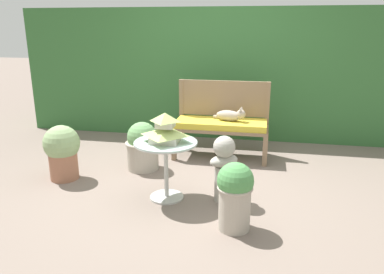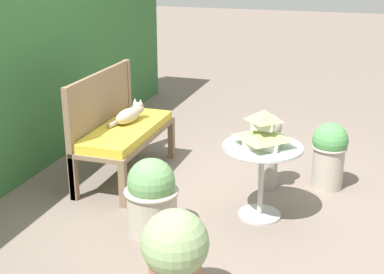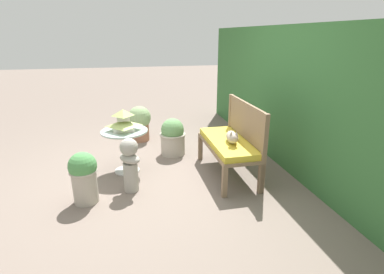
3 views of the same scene
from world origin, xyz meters
The scene contains 11 objects.
ground centered at (0.00, 0.00, 0.00)m, with size 30.00×30.00×0.00m, color #75665B.
foliage_hedge_back centered at (0.00, 2.30, 1.00)m, with size 6.40×0.79×2.01m, color #336633.
garden_bench centered at (0.16, 1.03, 0.44)m, with size 1.26×0.53×0.52m.
bench_backrest centered at (0.16, 1.27, 0.71)m, with size 1.26×0.06×1.02m.
cat centered at (0.28, 1.04, 0.59)m, with size 0.44×0.23×0.20m.
patio_table centered at (-0.24, -0.35, 0.49)m, with size 0.64×0.64×0.62m.
pagoda_birdhouse centered at (-0.24, -0.35, 0.75)m, with size 0.37×0.37×0.30m.
garden_bust centered at (0.34, -0.30, 0.39)m, with size 0.35×0.33×0.70m.
potted_plant_table_far centered at (0.50, -0.83, 0.34)m, with size 0.32×0.32×0.62m.
potted_plant_table_near centered at (-1.56, -0.08, 0.35)m, with size 0.42×0.42×0.65m.
potted_plant_path_edge centered at (-0.75, 0.40, 0.30)m, with size 0.43×0.43×0.60m.
Camera 1 is at (0.71, -3.82, 1.75)m, focal length 35.00 mm.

